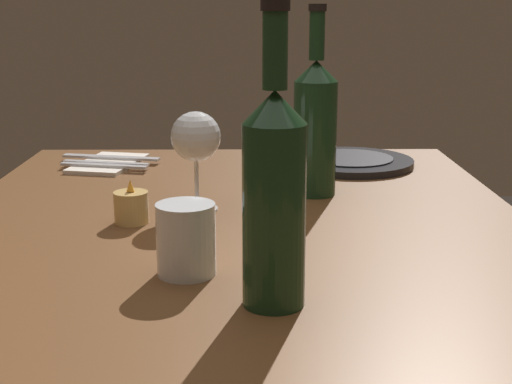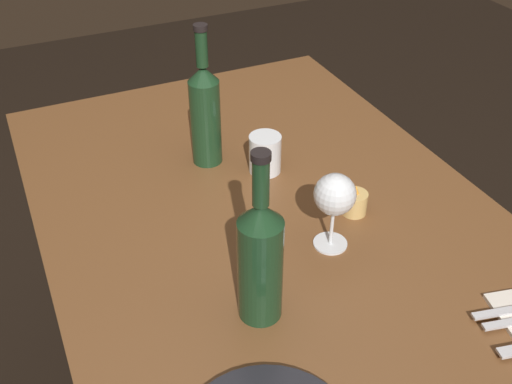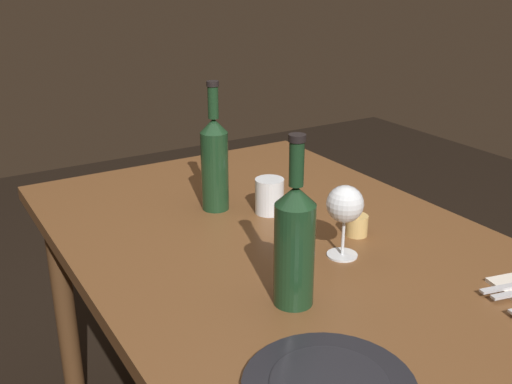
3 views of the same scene
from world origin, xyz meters
name	(u,v)px [view 1 (image 1 of 3)]	position (x,y,z in m)	size (l,w,h in m)	color
dining_table	(235,299)	(0.00, 0.00, 0.65)	(1.30, 0.90, 0.74)	brown
wine_glass_left	(196,139)	(0.15, 0.06, 0.86)	(0.08, 0.08, 0.16)	white
wine_bottle	(274,193)	(-0.23, -0.05, 0.87)	(0.07, 0.07, 0.33)	#19381E
wine_bottle_second	(315,124)	(0.25, -0.13, 0.86)	(0.07, 0.07, 0.32)	#19381E
water_tumbler	(186,242)	(-0.13, 0.06, 0.78)	(0.07, 0.07, 0.09)	white
votive_candle	(131,208)	(0.08, 0.16, 0.76)	(0.05, 0.05, 0.07)	#DBB266
dinner_plate	(350,162)	(0.48, -0.23, 0.75)	(0.26, 0.26, 0.02)	black
folded_napkin	(109,163)	(0.48, 0.27, 0.74)	(0.21, 0.15, 0.01)	silver
fork_inner	(106,163)	(0.46, 0.27, 0.75)	(0.05, 0.18, 0.00)	silver
fork_outer	(104,166)	(0.43, 0.27, 0.75)	(0.05, 0.18, 0.00)	silver
table_knife	(111,157)	(0.51, 0.27, 0.75)	(0.06, 0.21, 0.00)	silver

